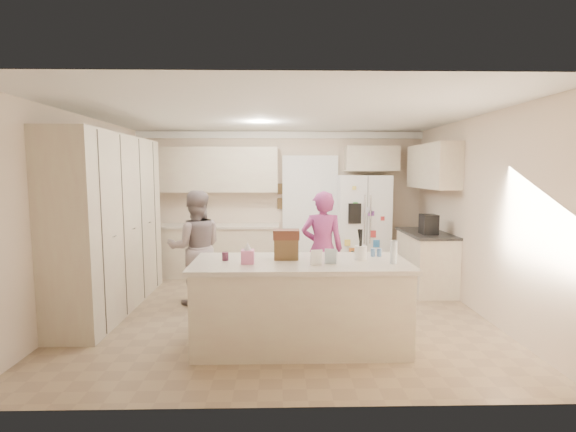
{
  "coord_description": "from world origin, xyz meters",
  "views": [
    {
      "loc": [
        -0.03,
        -5.43,
        1.87
      ],
      "look_at": [
        0.1,
        0.35,
        1.25
      ],
      "focal_mm": 26.0,
      "sensor_mm": 36.0,
      "label": 1
    }
  ],
  "objects_px": {
    "coffee_maker": "(429,224)",
    "refrigerator": "(363,225)",
    "island_base": "(300,305)",
    "tissue_box": "(248,257)",
    "dollhouse_body": "(286,249)",
    "teen_boy": "(196,247)",
    "utensil_crock": "(361,253)",
    "teen_girl": "(322,249)"
  },
  "relations": [
    {
      "from": "coffee_maker",
      "to": "refrigerator",
      "type": "bearing_deg",
      "value": 121.45
    },
    {
      "from": "island_base",
      "to": "tissue_box",
      "type": "bearing_deg",
      "value": -169.7
    },
    {
      "from": "refrigerator",
      "to": "tissue_box",
      "type": "height_order",
      "value": "refrigerator"
    },
    {
      "from": "tissue_box",
      "to": "dollhouse_body",
      "type": "bearing_deg",
      "value": 26.57
    },
    {
      "from": "coffee_maker",
      "to": "tissue_box",
      "type": "xyz_separation_m",
      "value": [
        -2.6,
        -2.0,
        -0.07
      ]
    },
    {
      "from": "island_base",
      "to": "teen_boy",
      "type": "distance_m",
      "value": 2.08
    },
    {
      "from": "utensil_crock",
      "to": "tissue_box",
      "type": "bearing_deg",
      "value": -172.87
    },
    {
      "from": "utensil_crock",
      "to": "island_base",
      "type": "bearing_deg",
      "value": -175.6
    },
    {
      "from": "coffee_maker",
      "to": "dollhouse_body",
      "type": "bearing_deg",
      "value": -140.71
    },
    {
      "from": "teen_boy",
      "to": "teen_girl",
      "type": "relative_size",
      "value": 1.0
    },
    {
      "from": "island_base",
      "to": "teen_girl",
      "type": "height_order",
      "value": "teen_girl"
    },
    {
      "from": "tissue_box",
      "to": "teen_boy",
      "type": "distance_m",
      "value": 1.81
    },
    {
      "from": "tissue_box",
      "to": "dollhouse_body",
      "type": "distance_m",
      "value": 0.45
    },
    {
      "from": "dollhouse_body",
      "to": "teen_girl",
      "type": "xyz_separation_m",
      "value": [
        0.52,
        1.26,
        -0.23
      ]
    },
    {
      "from": "tissue_box",
      "to": "dollhouse_body",
      "type": "xyz_separation_m",
      "value": [
        0.4,
        0.2,
        0.04
      ]
    },
    {
      "from": "coffee_maker",
      "to": "dollhouse_body",
      "type": "xyz_separation_m",
      "value": [
        -2.2,
        -1.8,
        -0.03
      ]
    },
    {
      "from": "refrigerator",
      "to": "island_base",
      "type": "xyz_separation_m",
      "value": [
        -1.3,
        -3.13,
        -0.46
      ]
    },
    {
      "from": "tissue_box",
      "to": "dollhouse_body",
      "type": "height_order",
      "value": "dollhouse_body"
    },
    {
      "from": "refrigerator",
      "to": "teen_boy",
      "type": "bearing_deg",
      "value": -146.33
    },
    {
      "from": "refrigerator",
      "to": "teen_boy",
      "type": "height_order",
      "value": "refrigerator"
    },
    {
      "from": "tissue_box",
      "to": "teen_girl",
      "type": "bearing_deg",
      "value": 57.63
    },
    {
      "from": "refrigerator",
      "to": "tissue_box",
      "type": "relative_size",
      "value": 12.86
    },
    {
      "from": "refrigerator",
      "to": "teen_girl",
      "type": "bearing_deg",
      "value": -115.19
    },
    {
      "from": "coffee_maker",
      "to": "utensil_crock",
      "type": "distance_m",
      "value": 2.32
    },
    {
      "from": "island_base",
      "to": "tissue_box",
      "type": "relative_size",
      "value": 15.71
    },
    {
      "from": "coffee_maker",
      "to": "dollhouse_body",
      "type": "distance_m",
      "value": 2.84
    },
    {
      "from": "island_base",
      "to": "dollhouse_body",
      "type": "xyz_separation_m",
      "value": [
        -0.15,
        0.1,
        0.6
      ]
    },
    {
      "from": "teen_boy",
      "to": "dollhouse_body",
      "type": "bearing_deg",
      "value": 119.64
    },
    {
      "from": "utensil_crock",
      "to": "dollhouse_body",
      "type": "xyz_separation_m",
      "value": [
        -0.8,
        0.05,
        0.04
      ]
    },
    {
      "from": "teen_boy",
      "to": "island_base",
      "type": "bearing_deg",
      "value": 120.89
    },
    {
      "from": "coffee_maker",
      "to": "island_base",
      "type": "height_order",
      "value": "coffee_maker"
    },
    {
      "from": "utensil_crock",
      "to": "teen_girl",
      "type": "xyz_separation_m",
      "value": [
        -0.28,
        1.31,
        -0.2
      ]
    },
    {
      "from": "teen_girl",
      "to": "dollhouse_body",
      "type": "bearing_deg",
      "value": 69.58
    },
    {
      "from": "refrigerator",
      "to": "coffee_maker",
      "type": "xyz_separation_m",
      "value": [
        0.75,
        -1.23,
        0.17
      ]
    },
    {
      "from": "dollhouse_body",
      "to": "teen_girl",
      "type": "height_order",
      "value": "teen_girl"
    },
    {
      "from": "utensil_crock",
      "to": "tissue_box",
      "type": "relative_size",
      "value": 1.07
    },
    {
      "from": "refrigerator",
      "to": "dollhouse_body",
      "type": "height_order",
      "value": "refrigerator"
    },
    {
      "from": "utensil_crock",
      "to": "tissue_box",
      "type": "distance_m",
      "value": 1.21
    },
    {
      "from": "island_base",
      "to": "teen_girl",
      "type": "distance_m",
      "value": 1.45
    },
    {
      "from": "dollhouse_body",
      "to": "teen_boy",
      "type": "relative_size",
      "value": 0.16
    },
    {
      "from": "coffee_maker",
      "to": "island_base",
      "type": "distance_m",
      "value": 2.87
    },
    {
      "from": "utensil_crock",
      "to": "refrigerator",
      "type": "bearing_deg",
      "value": 78.14
    }
  ]
}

